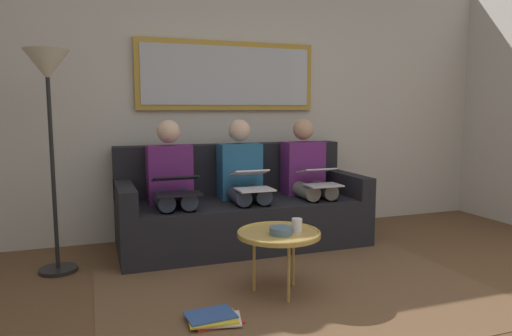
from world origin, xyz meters
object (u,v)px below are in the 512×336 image
Objects in this scene: person_middle at (243,179)px; laptop_white at (251,180)px; framed_mirror at (228,76)px; cup at (297,225)px; person_left at (307,176)px; person_right at (172,183)px; laptop_black at (177,185)px; magazine_stack at (214,318)px; bowl at (281,231)px; coffee_table at (279,234)px; couch at (241,210)px; laptop_silver at (319,177)px; standing_lamp at (48,90)px.

laptop_white is at bearing 90.00° from person_middle.
framed_mirror is 19.57× the size of cup.
person_left is 1.28m from person_right.
laptop_white is at bearing -90.39° from cup.
laptop_black is 1.07× the size of magazine_stack.
person_right reaches higher than laptop_black.
bowl is (0.13, 0.03, -0.02)m from cup.
coffee_table is 1.17m from person_middle.
person_left is at bearing -122.69° from bowl.
magazine_stack is (0.52, 0.28, -0.38)m from coffee_table.
cup is 1.35m from person_left.
laptop_silver is (-0.64, 0.31, 0.32)m from couch.
laptop_silver is (0.00, 0.24, 0.02)m from person_left.
coffee_table is 1.21m from laptop_silver.
standing_lamp is at bearing -1.17° from laptop_silver.
laptop_white is at bearing -118.39° from magazine_stack.
cup is at bearing 89.71° from couch.
framed_mirror is at bearing -132.29° from laptop_black.
cup is at bearing 55.29° from laptop_silver.
coffee_table is 1.06m from laptop_black.
bowl is at bearing -156.80° from magazine_stack.
standing_lamp is (0.91, -0.05, 0.74)m from laptop_black.
standing_lamp reaches higher than person_middle.
framed_mirror reaches higher than cup.
laptop_silver is 0.31× the size of person_middle.
laptop_black is at bearing -55.74° from cup.
framed_mirror is 1.96m from cup.
coffee_table is at bearing 82.22° from laptop_white.
laptop_silver is at bearing -128.80° from bowl.
laptop_white reaches higher than magazine_stack.
standing_lamp reaches higher than laptop_black.
laptop_white reaches higher than bowl.
laptop_silver is 1.06× the size of magazine_stack.
framed_mirror is at bearing -35.53° from person_left.
framed_mirror reaches higher than laptop_black.
person_left is at bearing -123.65° from coffee_table.
couch is 1.25× the size of framed_mirror.
person_left reaches higher than bowl.
person_right is at bearing -90.00° from laptop_black.
framed_mirror reaches higher than magazine_stack.
cup is 0.96m from laptop_white.
magazine_stack is at bearing 89.85° from person_right.
laptop_white is at bearing -178.91° from laptop_black.
framed_mirror reaches higher than standing_lamp.
person_right reaches higher than laptop_silver.
person_middle is at bearing -96.36° from bowl.
person_right is at bearing 6.13° from couch.
laptop_black is at bearing 90.00° from person_right.
coffee_table is at bearing 83.80° from person_middle.
bowl reaches higher than coffee_table.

